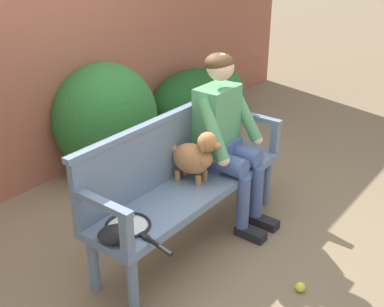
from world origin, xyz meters
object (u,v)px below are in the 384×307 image
Objects in this scene: garden_bench at (192,193)px; person_seated at (225,134)px; tennis_racket at (131,227)px; baseball_glove at (116,234)px; tennis_ball at (300,287)px; dog_on_bench at (195,156)px.

person_seated is (0.40, -0.01, 0.33)m from garden_bench.
garden_bench is at bearing 2.92° from tennis_racket.
baseball_glove is at bearing -176.20° from garden_bench.
tennis_ball is (-0.42, -0.90, -0.71)m from person_seated.
person_seated is at bearing -1.34° from garden_bench.
garden_bench is 0.82m from baseball_glove.
dog_on_bench reaches higher than garden_bench.
garden_bench is at bearing -163.56° from dog_on_bench.
person_seated is at bearing -4.87° from dog_on_bench.
person_seated is 20.42× the size of tennis_ball.
dog_on_bench is 1.83× the size of baseball_glove.
garden_bench is 0.52m from person_seated.
dog_on_bench is 0.75m from tennis_racket.
garden_bench is 3.08× the size of tennis_racket.
baseball_glove is at bearing -177.90° from person_seated.
person_seated is 2.33× the size of tennis_racket.
person_seated reaches higher than tennis_racket.
baseball_glove is (-0.14, -0.02, 0.04)m from tennis_racket.
dog_on_bench reaches higher than tennis_racket.
tennis_ball is at bearing -91.25° from garden_bench.
dog_on_bench is 0.89m from baseball_glove.
tennis_racket is 1.18m from tennis_ball.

